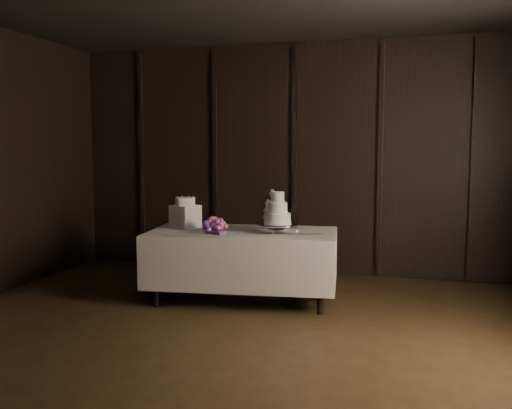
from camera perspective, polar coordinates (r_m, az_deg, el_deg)
The scene contains 8 objects.
room at distance 4.15m, azimuth -6.11°, elevation 3.54°, with size 6.08×7.08×3.08m.
display_table at distance 6.17m, azimuth -1.35°, elevation -5.82°, with size 2.10×1.27×0.76m.
cake_stand at distance 6.05m, azimuth 2.16°, elevation -2.33°, with size 0.48×0.48×0.09m, color silver.
wedding_cake at distance 6.02m, azimuth 1.91°, elevation -0.66°, with size 0.32×0.28×0.34m.
bouquet at distance 6.03m, azimuth -4.14°, elevation -2.11°, with size 0.32×0.42×0.20m, color #BC4455, non-canonical shape.
box_pedestal at distance 6.40m, azimuth -7.08°, elevation -1.20°, with size 0.26×0.26×0.25m, color white.
small_cake at distance 6.38m, azimuth -7.10°, elevation 0.31°, with size 0.22×0.22×0.09m, color white.
cake_knife at distance 5.88m, azimuth 4.46°, elevation -2.97°, with size 0.37×0.02×0.01m, color silver.
Camera 1 is at (1.54, -3.85, 1.66)m, focal length 40.00 mm.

